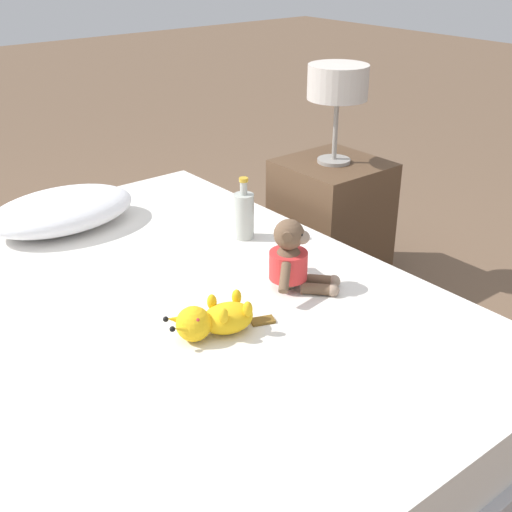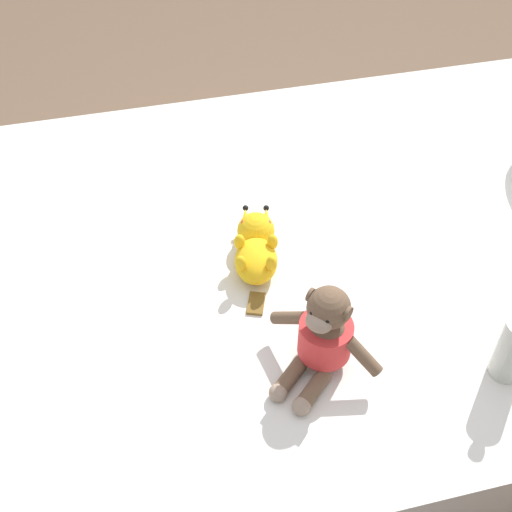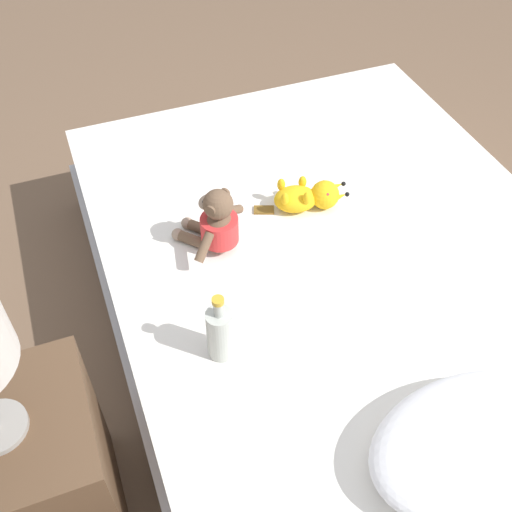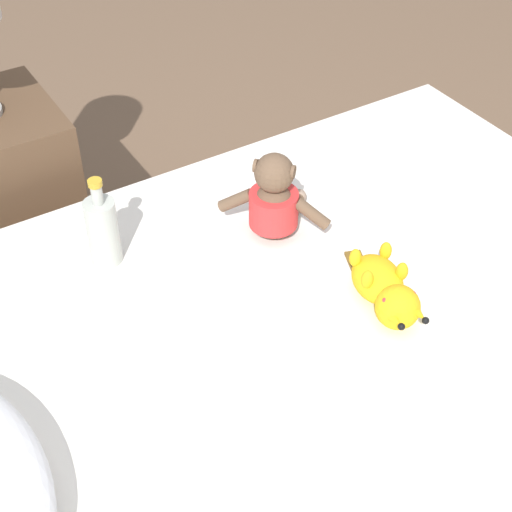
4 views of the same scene
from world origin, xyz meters
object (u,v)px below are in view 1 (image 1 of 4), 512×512
bed (163,359)px  pillow (62,210)px  plush_monkey (292,261)px  nightstand (330,222)px  plush_yellow_creature (213,320)px  bedside_lamp (338,85)px  glass_bottle (244,215)px

bed → pillow: size_ratio=3.64×
pillow → plush_monkey: plush_monkey is taller
bed → plush_monkey: size_ratio=8.12×
nightstand → plush_monkey: bearing=-143.4°
plush_yellow_creature → bedside_lamp: size_ratio=0.81×
nightstand → pillow: bearing=159.3°
glass_bottle → bedside_lamp: size_ratio=0.58×
nightstand → bedside_lamp: bedside_lamp is taller
plush_monkey → bedside_lamp: 0.94m
plush_monkey → bedside_lamp: bearing=36.6°
bed → plush_monkey: plush_monkey is taller
pillow → plush_monkey: bearing=-68.6°
plush_monkey → nightstand: (0.69, 0.52, -0.23)m
nightstand → bedside_lamp: bearing=-90.0°
glass_bottle → nightstand: glass_bottle is taller
nightstand → plush_yellow_creature: bearing=-150.8°
glass_bottle → nightstand: bearing=11.4°
bedside_lamp → bed: bearing=-162.6°
plush_yellow_creature → glass_bottle: size_ratio=1.41×
plush_yellow_creature → nightstand: bearing=29.2°
plush_monkey → plush_yellow_creature: 0.36m
plush_monkey → bedside_lamp: size_ratio=0.63×
bed → bedside_lamp: bedside_lamp is taller
bed → glass_bottle: size_ratio=8.91×
glass_bottle → plush_monkey: bearing=-106.9°
bedside_lamp → nightstand: bearing=90.0°
plush_yellow_creature → bedside_lamp: bearing=29.2°
plush_monkey → nightstand: bearing=36.6°
pillow → plush_yellow_creature: (0.01, -0.98, -0.02)m
plush_yellow_creature → bed: bearing=96.9°
pillow → bedside_lamp: size_ratio=1.42×
bed → plush_yellow_creature: size_ratio=6.32×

